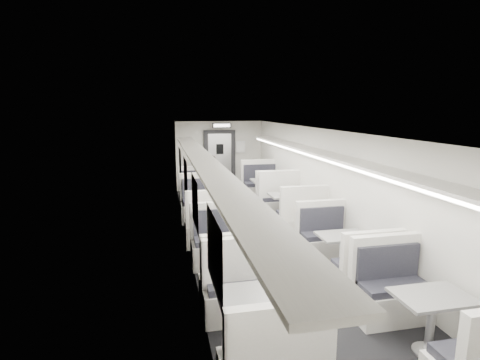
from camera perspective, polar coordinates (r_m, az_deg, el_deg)
name	(u,v)px	position (r m, az deg, el deg)	size (l,w,h in m)	color
room	(267,194)	(7.33, 4.10, -2.07)	(3.24, 12.24, 2.64)	black
booth_left_a	(198,196)	(10.73, -6.37, -2.49)	(1.01, 2.05, 1.10)	white
booth_left_b	(207,215)	(8.76, -5.04, -5.26)	(1.13, 2.28, 1.22)	white
booth_left_c	(228,261)	(6.24, -1.91, -12.31)	(1.05, 2.14, 1.14)	white
booth_left_d	(254,321)	(4.70, 2.13, -20.68)	(1.05, 2.12, 1.13)	white
booth_right_a	(268,193)	(10.83, 4.36, -2.04)	(1.16, 2.35, 1.26)	white
booth_right_b	(288,210)	(9.23, 7.40, -4.50)	(1.11, 2.26, 1.21)	white
booth_right_c	(342,254)	(6.82, 15.24, -10.80)	(1.00, 2.03, 1.09)	white
booth_right_d	(431,324)	(5.16, 27.04, -18.91)	(1.04, 2.11, 1.13)	white
passenger	(212,183)	(10.47, -4.27, -0.48)	(0.57, 0.37, 1.56)	black
window_a	(180,163)	(10.38, -9.09, 2.51)	(0.02, 1.18, 0.84)	black
window_b	(186,178)	(8.21, -8.27, 0.32)	(0.02, 1.18, 0.84)	black
window_c	(195,202)	(6.07, -6.87, -3.41)	(0.02, 1.18, 0.84)	black
window_d	(214,254)	(3.98, -3.92, -11.12)	(0.02, 1.18, 0.84)	black
luggage_rack_left	(204,161)	(6.67, -5.44, 2.87)	(0.46, 10.40, 0.09)	white
luggage_rack_right	(334,157)	(7.37, 14.18, 3.36)	(0.46, 10.40, 0.09)	white
vestibule_door	(220,161)	(13.07, -3.11, 2.97)	(1.10, 0.13, 2.10)	black
exit_sign	(222,125)	(12.48, -2.82, 8.31)	(0.62, 0.12, 0.16)	black
wall_notice	(241,147)	(13.14, 0.12, 5.05)	(0.32, 0.02, 0.40)	silver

